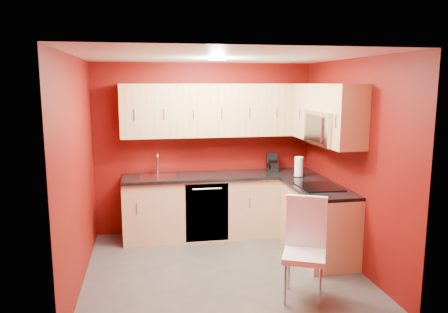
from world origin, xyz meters
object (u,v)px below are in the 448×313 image
object	(u,v)px
microwave	(330,128)
coffee_maker	(272,162)
dining_chair	(304,250)
sink	(158,174)
paper_towel	(299,167)
napkin_holder	(274,167)

from	to	relation	value
microwave	coffee_maker	world-z (taller)	microwave
microwave	dining_chair	xyz separation A→B (m)	(-0.69, -1.06, -1.14)
microwave	sink	world-z (taller)	microwave
paper_towel	napkin_holder	bearing A→B (deg)	117.99
napkin_holder	sink	bearing A→B (deg)	-177.22
microwave	napkin_holder	xyz separation A→B (m)	(-0.38, 1.09, -0.69)
microwave	sink	size ratio (longest dim) A/B	1.46
coffee_maker	napkin_holder	xyz separation A→B (m)	(0.02, -0.02, -0.07)
dining_chair	napkin_holder	bearing A→B (deg)	105.97
paper_towel	dining_chair	bearing A→B (deg)	-107.70
napkin_holder	paper_towel	distance (m)	0.50
paper_towel	microwave	bearing A→B (deg)	-77.07
napkin_holder	paper_towel	xyz separation A→B (m)	(0.23, -0.44, 0.07)
sink	napkin_holder	size ratio (longest dim) A/B	4.00
paper_towel	dining_chair	xyz separation A→B (m)	(-0.54, -1.71, -0.53)
dining_chair	paper_towel	bearing A→B (deg)	96.57
microwave	dining_chair	size ratio (longest dim) A/B	0.73
coffee_maker	napkin_holder	bearing A→B (deg)	-34.86
sink	napkin_holder	distance (m)	1.71
sink	coffee_maker	xyz separation A→B (m)	(1.69, 0.10, 0.10)
dining_chair	coffee_maker	bearing A→B (deg)	106.52
sink	dining_chair	world-z (taller)	sink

